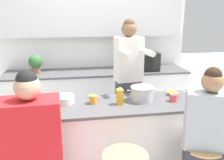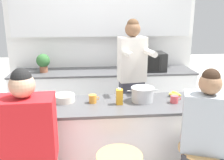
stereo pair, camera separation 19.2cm
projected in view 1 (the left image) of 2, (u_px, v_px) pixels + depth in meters
name	position (u px, v px, depth m)	size (l,w,h in m)	color
wall_back	(95.00, 30.00, 4.27)	(3.24, 0.22, 2.70)	white
back_counter	(98.00, 96.00, 4.27)	(3.01, 0.66, 0.90)	silver
kitchen_island	(113.00, 140.00, 2.82)	(1.89, 0.64, 0.89)	black
person_cooking	(128.00, 86.00, 3.34)	(0.41, 0.58, 1.77)	#383842
person_wrapped_blanket	(34.00, 160.00, 2.06)	(0.48, 0.30, 1.45)	red
person_seated_near	(205.00, 147.00, 2.31)	(0.45, 0.37, 1.41)	#333338
cooking_pot	(142.00, 94.00, 2.79)	(0.34, 0.26, 0.16)	#B7BABC
fruit_bowl	(63.00, 99.00, 2.73)	(0.24, 0.24, 0.08)	silver
coffee_cup_near	(93.00, 99.00, 2.71)	(0.12, 0.08, 0.09)	orange
coffee_cup_far	(173.00, 98.00, 2.77)	(0.12, 0.08, 0.08)	#DB4C51
banana_bunch	(172.00, 93.00, 2.99)	(0.18, 0.13, 0.06)	yellow
juice_carton	(120.00, 97.00, 2.68)	(0.07, 0.07, 0.18)	gold
microwave	(143.00, 61.00, 4.19)	(0.49, 0.38, 0.30)	black
potted_plant	(36.00, 63.00, 3.94)	(0.22, 0.22, 0.30)	#93563D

